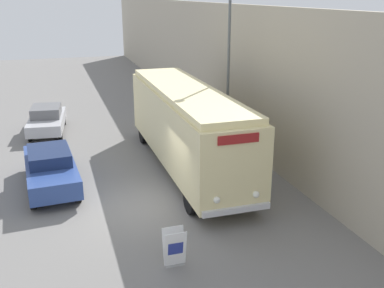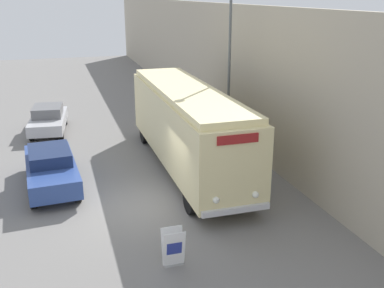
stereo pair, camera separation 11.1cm
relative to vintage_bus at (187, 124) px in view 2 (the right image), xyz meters
name	(u,v)px [view 2 (the right image)]	position (x,y,z in m)	size (l,w,h in m)	color
ground_plane	(141,206)	(-2.57, -2.96, -1.96)	(80.00, 80.00, 0.00)	slate
building_wall_right	(212,63)	(3.56, 7.04, 1.35)	(0.30, 60.00, 6.62)	#B2A893
vintage_bus	(187,124)	(0.00, 0.00, 0.00)	(2.40, 10.86, 3.47)	black
sign_board	(173,248)	(-2.39, -6.76, -1.44)	(0.60, 0.40, 1.08)	gray
streetlamp	(230,47)	(2.36, 1.37, 2.91)	(0.36, 0.36, 7.71)	#595E60
parked_car_near	(51,168)	(-5.50, -0.27, -1.19)	(2.07, 4.80, 1.49)	black
parked_car_mid	(48,119)	(-5.58, 7.26, -1.25)	(2.14, 4.31, 1.40)	black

